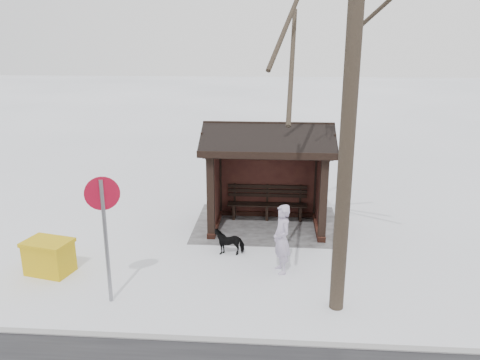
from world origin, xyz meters
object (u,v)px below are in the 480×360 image
(road_sign, at_px, (104,215))
(grit_bin, at_px, (49,257))
(pedestrian, at_px, (282,239))
(dog, at_px, (229,241))
(bus_shelter, at_px, (268,153))

(road_sign, bearing_deg, grit_bin, -49.86)
(grit_bin, relative_size, road_sign, 0.44)
(pedestrian, height_order, dog, pedestrian)
(dog, xyz_separation_m, road_sign, (2.25, 2.46, 1.59))
(pedestrian, distance_m, grit_bin, 5.42)
(road_sign, bearing_deg, pedestrian, -175.57)
(pedestrian, relative_size, road_sign, 0.61)
(bus_shelter, xyz_separation_m, grit_bin, (4.99, 3.34, -1.76))
(road_sign, bearing_deg, dog, -151.46)
(pedestrian, xyz_separation_m, road_sign, (3.56, 1.54, 1.08))
(dog, relative_size, road_sign, 0.28)
(bus_shelter, xyz_separation_m, road_sign, (3.16, 4.44, -0.26))
(pedestrian, distance_m, road_sign, 4.02)
(road_sign, bearing_deg, bus_shelter, -144.52)
(pedestrian, distance_m, dog, 1.67)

